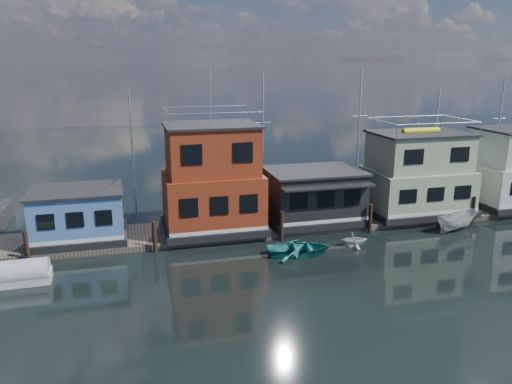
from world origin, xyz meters
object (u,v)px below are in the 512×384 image
object	(u,v)px
houseboat_green	(417,175)
dinghy_white	(354,239)
houseboat_blue	(78,215)
motorboat	(457,221)
houseboat_dark	(314,195)
dinghy_teal	(299,248)
houseboat_red	(212,180)
tarp_runabout	(16,275)

from	to	relation	value
houseboat_green	dinghy_white	bearing A→B (deg)	-147.00
houseboat_blue	motorboat	world-z (taller)	houseboat_blue
houseboat_dark	dinghy_teal	xyz separation A→B (m)	(-3.15, -5.68, -1.97)
houseboat_green	houseboat_red	bearing A→B (deg)	-180.00
houseboat_blue	houseboat_red	xyz separation A→B (m)	(9.50, 0.00, 1.90)
houseboat_red	motorboat	world-z (taller)	houseboat_red
houseboat_blue	houseboat_dark	xyz separation A→B (m)	(17.50, -0.02, 0.21)
houseboat_red	houseboat_dark	world-z (taller)	houseboat_red
houseboat_blue	motorboat	size ratio (longest dim) A/B	1.67
houseboat_dark	motorboat	xyz separation A→B (m)	(10.13, -4.05, -1.68)
houseboat_red	houseboat_green	xyz separation A→B (m)	(17.00, 0.00, -0.55)
houseboat_blue	dinghy_white	xyz separation A→B (m)	(18.56, -5.16, -1.70)
houseboat_red	houseboat_dark	distance (m)	8.18
motorboat	dinghy_white	xyz separation A→B (m)	(-9.07, -1.09, -0.23)
houseboat_green	dinghy_white	distance (m)	9.95
dinghy_teal	houseboat_green	bearing A→B (deg)	-57.57
houseboat_red	motorboat	size ratio (longest dim) A/B	3.09
houseboat_blue	dinghy_teal	size ratio (longest dim) A/B	1.49
houseboat_blue	dinghy_teal	bearing A→B (deg)	-21.65
houseboat_red	dinghy_teal	distance (m)	8.33
houseboat_green	tarp_runabout	distance (m)	30.35
houseboat_blue	dinghy_white	bearing A→B (deg)	-15.53
houseboat_dark	motorboat	world-z (taller)	houseboat_dark
houseboat_red	houseboat_dark	size ratio (longest dim) A/B	1.60
houseboat_red	houseboat_dark	bearing A→B (deg)	-0.14
houseboat_green	dinghy_teal	xyz separation A→B (m)	(-12.15, -5.70, -3.11)
dinghy_white	tarp_runabout	bearing A→B (deg)	100.06
houseboat_dark	houseboat_red	bearing A→B (deg)	179.86
tarp_runabout	houseboat_dark	bearing A→B (deg)	14.39
houseboat_blue	tarp_runabout	distance (m)	6.80
dinghy_white	houseboat_red	bearing A→B (deg)	68.70
dinghy_white	dinghy_teal	xyz separation A→B (m)	(-4.21, -0.54, -0.06)
houseboat_green	motorboat	size ratio (longest dim) A/B	2.19
tarp_runabout	houseboat_green	bearing A→B (deg)	9.81
houseboat_red	dinghy_teal	world-z (taller)	houseboat_red
houseboat_dark	tarp_runabout	distance (m)	21.51
tarp_runabout	dinghy_teal	size ratio (longest dim) A/B	0.89
houseboat_blue	houseboat_red	size ratio (longest dim) A/B	0.54
houseboat_dark	houseboat_blue	bearing A→B (deg)	179.94
houseboat_blue	tarp_runabout	xyz separation A→B (m)	(-3.14, -5.81, -1.63)
houseboat_red	dinghy_white	bearing A→B (deg)	-29.66
tarp_runabout	dinghy_teal	distance (m)	17.49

